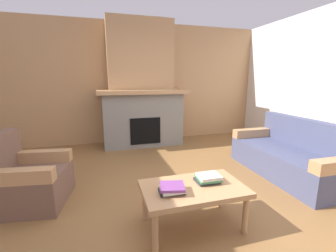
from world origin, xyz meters
TOP-DOWN VIEW (x-y plane):
  - ground at (0.00, 0.00)m, footprint 9.00×9.00m
  - wall_back_wood_panel at (0.00, 3.00)m, footprint 6.00×0.12m
  - fireplace at (0.00, 2.62)m, footprint 1.90×0.82m
  - couch at (1.89, 0.29)m, footprint 0.88×1.82m
  - armchair at (-1.75, 0.49)m, footprint 0.86×0.86m
  - coffee_table at (-0.04, -0.45)m, footprint 1.00×0.60m
  - book_stack_near_edge at (-0.27, -0.51)m, footprint 0.26×0.25m
  - book_stack_center at (0.14, -0.40)m, footprint 0.25×0.23m

SIDE VIEW (x-z plane):
  - ground at x=0.00m, z-range 0.00..0.00m
  - couch at x=1.89m, z-range -0.14..0.71m
  - armchair at x=-1.75m, z-range -0.13..0.72m
  - coffee_table at x=-0.04m, z-range 0.16..0.59m
  - book_stack_near_edge at x=-0.27m, z-range 0.43..0.51m
  - book_stack_center at x=0.14m, z-range 0.43..0.51m
  - fireplace at x=0.00m, z-range -0.19..2.51m
  - wall_back_wood_panel at x=0.00m, z-range 0.00..2.70m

